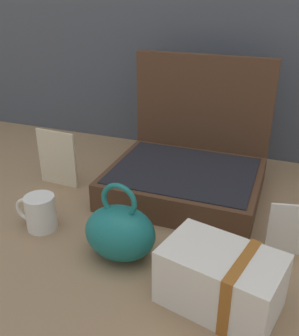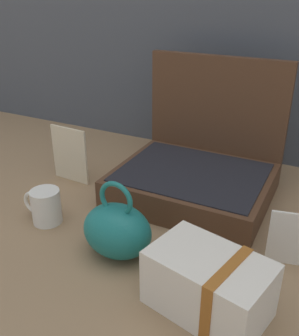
% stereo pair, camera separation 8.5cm
% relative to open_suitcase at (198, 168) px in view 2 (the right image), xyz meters
% --- Properties ---
extents(ground_plane, '(6.00, 6.00, 0.00)m').
position_rel_open_suitcase_xyz_m(ground_plane, '(-0.04, -0.24, -0.08)').
color(ground_plane, '#8C6D4C').
extents(open_suitcase, '(0.41, 0.36, 0.36)m').
position_rel_open_suitcase_xyz_m(open_suitcase, '(0.00, 0.00, 0.00)').
color(open_suitcase, '#4C301E').
rests_on(open_suitcase, ground_plane).
extents(teal_pouch_handbag, '(0.16, 0.13, 0.18)m').
position_rel_open_suitcase_xyz_m(teal_pouch_handbag, '(-0.06, -0.35, -0.01)').
color(teal_pouch_handbag, '#196B66').
rests_on(teal_pouch_handbag, ground_plane).
extents(cream_toiletry_bag, '(0.24, 0.18, 0.12)m').
position_rel_open_suitcase_xyz_m(cream_toiletry_bag, '(0.18, -0.41, -0.02)').
color(cream_toiletry_bag, silver).
rests_on(cream_toiletry_bag, ground_plane).
extents(coffee_mug, '(0.11, 0.07, 0.09)m').
position_rel_open_suitcase_xyz_m(coffee_mug, '(-0.28, -0.32, -0.03)').
color(coffee_mug, silver).
rests_on(coffee_mug, ground_plane).
extents(info_card_left, '(0.11, 0.03, 0.13)m').
position_rel_open_suitcase_xyz_m(info_card_left, '(0.30, -0.21, -0.01)').
color(info_card_left, silver).
rests_on(info_card_left, ground_plane).
extents(poster_card_right, '(0.13, 0.01, 0.17)m').
position_rel_open_suitcase_xyz_m(poster_card_right, '(-0.37, -0.10, 0.01)').
color(poster_card_right, beige).
rests_on(poster_card_right, ground_plane).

